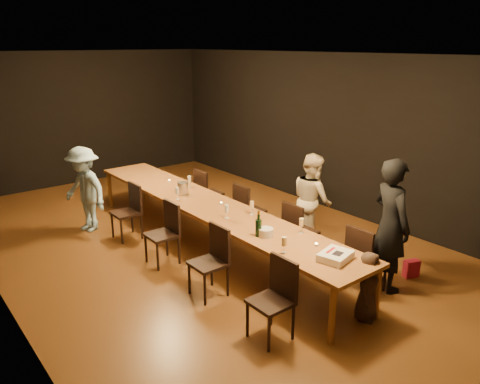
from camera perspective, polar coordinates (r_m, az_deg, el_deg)
ground at (r=7.63m, az=-3.76°, el=-6.81°), size 10.00×10.00×0.00m
room_shell at (r=7.03m, az=-4.10°, el=8.77°), size 6.04×10.04×3.02m
table at (r=7.37m, az=-3.87°, el=-1.85°), size 0.90×6.00×0.75m
chair_right_0 at (r=6.42m, az=15.18°, el=-7.83°), size 0.42×0.42×0.93m
chair_right_1 at (r=7.11m, az=7.43°, el=-4.74°), size 0.42×0.42×0.93m
chair_right_2 at (r=7.93m, az=1.21°, el=-2.17°), size 0.42×0.42×0.93m
chair_right_3 at (r=8.84m, az=-3.77°, el=-0.09°), size 0.42×0.42×0.93m
chair_left_0 at (r=5.28m, az=3.75°, el=-13.14°), size 0.42×0.42×0.93m
chair_left_1 at (r=6.10m, az=-3.92°, el=-8.60°), size 0.42×0.42×0.93m
chair_left_2 at (r=7.04m, az=-9.53°, el=-5.10°), size 0.42×0.42×0.93m
chair_left_3 at (r=8.04m, az=-13.74°, el=-2.41°), size 0.42×0.42×0.93m
woman_birthday at (r=6.43m, az=17.88°, el=-3.86°), size 0.62×0.76×1.79m
woman_tan at (r=7.61m, az=8.79°, el=-0.92°), size 0.81×0.90×1.52m
man_blue at (r=8.50m, az=-18.41°, el=0.29°), size 0.80×1.08×1.50m
child at (r=5.82m, az=15.32°, el=-11.02°), size 0.49×0.41×0.86m
gift_bag_red at (r=7.11m, az=20.15°, el=-8.75°), size 0.24×0.18×0.25m
gift_bag_blue at (r=6.80m, az=16.00°, el=-9.38°), size 0.27×0.21×0.30m
birthday_cake at (r=5.62m, az=11.56°, el=-7.65°), size 0.45×0.39×0.09m
plate_stack at (r=6.14m, az=3.15°, el=-4.93°), size 0.22×0.22×0.11m
champagne_bottle at (r=6.09m, az=2.27°, el=-3.88°), size 0.09×0.09×0.35m
ice_bucket at (r=7.86m, az=-7.00°, el=0.49°), size 0.22×0.22×0.20m
wineglass_0 at (r=5.67m, az=5.39°, el=-6.45°), size 0.06×0.06×0.21m
wineglass_1 at (r=6.27m, az=7.49°, el=-4.10°), size 0.06×0.06×0.21m
wineglass_2 at (r=6.72m, az=-1.64°, el=-2.40°), size 0.06×0.06×0.21m
wineglass_3 at (r=6.87m, az=1.44°, el=-1.94°), size 0.06×0.06×0.21m
wineglass_4 at (r=7.59m, az=-7.65°, el=-0.17°), size 0.06×0.06×0.21m
wineglass_5 at (r=8.21m, az=-6.17°, el=1.27°), size 0.06×0.06×0.21m
tealight_near at (r=5.94m, az=9.28°, el=-6.37°), size 0.05×0.05×0.03m
tealight_mid at (r=7.32m, az=-2.32°, el=-1.41°), size 0.05×0.05×0.03m
tealight_far at (r=8.60m, az=-8.63°, el=1.34°), size 0.05×0.05×0.03m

